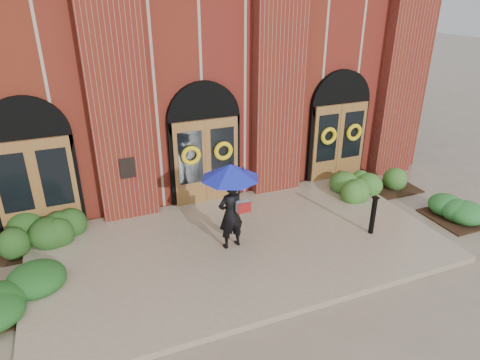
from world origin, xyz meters
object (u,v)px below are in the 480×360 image
hedge_wall_right (376,183)px  hedge_wall_left (14,237)px  metal_post (373,214)px  man_with_umbrella (231,190)px

hedge_wall_right → hedge_wall_left: bearing=176.1°
metal_post → hedge_wall_left: bearing=161.5°
man_with_umbrella → hedge_wall_left: bearing=-30.7°
man_with_umbrella → metal_post: man_with_umbrella is taller
man_with_umbrella → hedge_wall_left: (-4.97, 2.05, -1.32)m
hedge_wall_left → hedge_wall_right: bearing=-3.9°
metal_post → hedge_wall_right: metal_post is taller
man_with_umbrella → metal_post: 3.80m
man_with_umbrella → hedge_wall_right: bearing=-174.4°
man_with_umbrella → metal_post: (3.58, -0.81, -0.98)m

